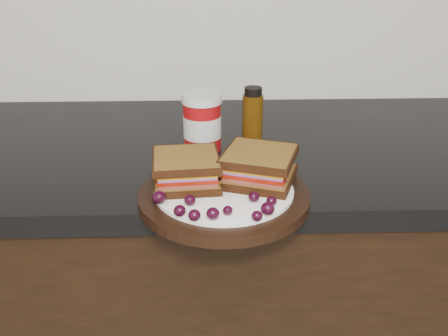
# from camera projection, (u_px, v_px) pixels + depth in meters

# --- Properties ---
(base_cabinets) EXTENTS (3.96, 0.58, 0.86)m
(base_cabinets) POSITION_uv_depth(u_px,v_px,m) (209.00, 316.00, 1.25)
(base_cabinets) COLOR black
(base_cabinets) RESTS_ON ground_plane
(countertop) EXTENTS (3.98, 0.60, 0.04)m
(countertop) POSITION_uv_depth(u_px,v_px,m) (206.00, 151.00, 1.06)
(countertop) COLOR black
(countertop) RESTS_ON base_cabinets
(plate) EXTENTS (0.28, 0.28, 0.02)m
(plate) POSITION_uv_depth(u_px,v_px,m) (224.00, 196.00, 0.82)
(plate) COLOR black
(plate) RESTS_ON countertop
(sandwich_left) EXTENTS (0.12, 0.12, 0.05)m
(sandwich_left) POSITION_uv_depth(u_px,v_px,m) (186.00, 170.00, 0.81)
(sandwich_left) COLOR brown
(sandwich_left) RESTS_ON plate
(sandwich_right) EXTENTS (0.14, 0.14, 0.05)m
(sandwich_right) POSITION_uv_depth(u_px,v_px,m) (259.00, 166.00, 0.82)
(sandwich_right) COLOR brown
(sandwich_right) RESTS_ON plate
(grape_0) EXTENTS (0.02, 0.02, 0.02)m
(grape_0) POSITION_uv_depth(u_px,v_px,m) (159.00, 197.00, 0.76)
(grape_0) COLOR black
(grape_0) RESTS_ON plate
(grape_1) EXTENTS (0.02, 0.02, 0.02)m
(grape_1) POSITION_uv_depth(u_px,v_px,m) (190.00, 200.00, 0.75)
(grape_1) COLOR black
(grape_1) RESTS_ON plate
(grape_2) EXTENTS (0.02, 0.02, 0.02)m
(grape_2) POSITION_uv_depth(u_px,v_px,m) (180.00, 211.00, 0.73)
(grape_2) COLOR black
(grape_2) RESTS_ON plate
(grape_3) EXTENTS (0.02, 0.02, 0.02)m
(grape_3) POSITION_uv_depth(u_px,v_px,m) (194.00, 215.00, 0.71)
(grape_3) COLOR black
(grape_3) RESTS_ON plate
(grape_4) EXTENTS (0.02, 0.02, 0.02)m
(grape_4) POSITION_uv_depth(u_px,v_px,m) (213.00, 213.00, 0.72)
(grape_4) COLOR black
(grape_4) RESTS_ON plate
(grape_5) EXTENTS (0.01, 0.01, 0.01)m
(grape_5) POSITION_uv_depth(u_px,v_px,m) (228.00, 210.00, 0.73)
(grape_5) COLOR black
(grape_5) RESTS_ON plate
(grape_6) EXTENTS (0.02, 0.02, 0.02)m
(grape_6) POSITION_uv_depth(u_px,v_px,m) (257.00, 216.00, 0.71)
(grape_6) COLOR black
(grape_6) RESTS_ON plate
(grape_7) EXTENTS (0.02, 0.02, 0.02)m
(grape_7) POSITION_uv_depth(u_px,v_px,m) (267.00, 209.00, 0.73)
(grape_7) COLOR black
(grape_7) RESTS_ON plate
(grape_8) EXTENTS (0.02, 0.02, 0.01)m
(grape_8) POSITION_uv_depth(u_px,v_px,m) (272.00, 201.00, 0.75)
(grape_8) COLOR black
(grape_8) RESTS_ON plate
(grape_9) EXTENTS (0.02, 0.02, 0.02)m
(grape_9) POSITION_uv_depth(u_px,v_px,m) (254.00, 197.00, 0.77)
(grape_9) COLOR black
(grape_9) RESTS_ON plate
(grape_10) EXTENTS (0.02, 0.02, 0.02)m
(grape_10) POSITION_uv_depth(u_px,v_px,m) (281.00, 183.00, 0.80)
(grape_10) COLOR black
(grape_10) RESTS_ON plate
(grape_11) EXTENTS (0.02, 0.02, 0.02)m
(grape_11) POSITION_uv_depth(u_px,v_px,m) (270.00, 181.00, 0.81)
(grape_11) COLOR black
(grape_11) RESTS_ON plate
(grape_12) EXTENTS (0.02, 0.02, 0.02)m
(grape_12) POSITION_uv_depth(u_px,v_px,m) (266.00, 176.00, 0.83)
(grape_12) COLOR black
(grape_12) RESTS_ON plate
(grape_13) EXTENTS (0.02, 0.02, 0.02)m
(grape_13) POSITION_uv_depth(u_px,v_px,m) (252.00, 165.00, 0.87)
(grape_13) COLOR black
(grape_13) RESTS_ON plate
(grape_14) EXTENTS (0.02, 0.02, 0.01)m
(grape_14) POSITION_uv_depth(u_px,v_px,m) (185.00, 172.00, 0.85)
(grape_14) COLOR black
(grape_14) RESTS_ON plate
(grape_15) EXTENTS (0.02, 0.02, 0.02)m
(grape_15) POSITION_uv_depth(u_px,v_px,m) (197.00, 180.00, 0.82)
(grape_15) COLOR black
(grape_15) RESTS_ON plate
(grape_16) EXTENTS (0.02, 0.02, 0.02)m
(grape_16) POSITION_uv_depth(u_px,v_px,m) (175.00, 181.00, 0.81)
(grape_16) COLOR black
(grape_16) RESTS_ON plate
(grape_17) EXTENTS (0.02, 0.02, 0.02)m
(grape_17) POSITION_uv_depth(u_px,v_px,m) (176.00, 188.00, 0.79)
(grape_17) COLOR black
(grape_17) RESTS_ON plate
(grape_18) EXTENTS (0.02, 0.02, 0.02)m
(grape_18) POSITION_uv_depth(u_px,v_px,m) (186.00, 172.00, 0.84)
(grape_18) COLOR black
(grape_18) RESTS_ON plate
(grape_19) EXTENTS (0.02, 0.02, 0.02)m
(grape_19) POSITION_uv_depth(u_px,v_px,m) (177.00, 173.00, 0.84)
(grape_19) COLOR black
(grape_19) RESTS_ON plate
(grape_20) EXTENTS (0.02, 0.02, 0.02)m
(grape_20) POSITION_uv_depth(u_px,v_px,m) (184.00, 184.00, 0.80)
(grape_20) COLOR black
(grape_20) RESTS_ON plate
(condiment_jar) EXTENTS (0.10, 0.10, 0.12)m
(condiment_jar) POSITION_uv_depth(u_px,v_px,m) (202.00, 122.00, 1.00)
(condiment_jar) COLOR #9B0B0E
(condiment_jar) RESTS_ON countertop
(oil_bottle) EXTENTS (0.05, 0.05, 0.12)m
(oil_bottle) POSITION_uv_depth(u_px,v_px,m) (253.00, 116.00, 1.03)
(oil_bottle) COLOR #452806
(oil_bottle) RESTS_ON countertop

